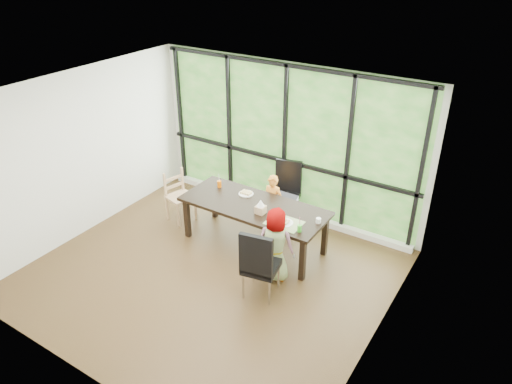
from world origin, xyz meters
TOP-DOWN VIEW (x-y plane):
  - ground at (0.00, 0.00)m, footprint 5.00×5.00m
  - back_wall at (0.00, 2.25)m, footprint 5.00×0.00m
  - foliage_backdrop at (0.00, 2.23)m, footprint 4.80×0.02m
  - window_mullions at (0.00, 2.19)m, footprint 4.80×0.06m
  - window_sill at (0.00, 2.15)m, footprint 4.80×0.12m
  - dining_table at (0.15, 0.99)m, footprint 2.33×0.95m
  - chair_window_leather at (0.19, 1.91)m, footprint 0.55×0.55m
  - chair_interior_leather at (0.88, 0.03)m, footprint 0.54×0.54m
  - chair_end_beech at (-1.36, 0.97)m, footprint 0.49×0.51m
  - child_toddler at (0.15, 1.56)m, footprint 0.37×0.25m
  - child_older at (0.84, 0.46)m, footprint 0.61×0.46m
  - placemat at (0.81, 0.77)m, footprint 0.51×0.38m
  - plate_far at (-0.14, 1.21)m, footprint 0.24×0.24m
  - plate_near at (0.82, 0.76)m, footprint 0.26×0.26m
  - orange_cup at (-0.66, 1.18)m, footprint 0.07×0.07m
  - green_cup at (1.10, 0.69)m, footprint 0.07×0.07m
  - white_mug at (1.23, 1.04)m, footprint 0.08×0.08m
  - tissue_box at (0.37, 0.83)m, footprint 0.14×0.14m
  - crepe_rolls_far at (-0.14, 1.21)m, footprint 0.20×0.12m
  - crepe_rolls_near at (0.82, 0.76)m, footprint 0.15×0.12m
  - straw_white at (-0.66, 1.18)m, footprint 0.01×0.04m
  - straw_pink at (1.10, 0.69)m, footprint 0.01×0.04m
  - tissue at (0.37, 0.83)m, footprint 0.12×0.12m

SIDE VIEW (x-z plane):
  - ground at x=0.00m, z-range 0.00..0.00m
  - window_sill at x=0.00m, z-range 0.00..0.10m
  - dining_table at x=0.15m, z-range 0.00..0.75m
  - chair_end_beech at x=-1.36m, z-range 0.00..0.90m
  - child_toddler at x=0.15m, z-range 0.00..1.00m
  - chair_window_leather at x=0.19m, z-range 0.00..1.08m
  - chair_interior_leather at x=0.88m, z-range 0.00..1.08m
  - child_older at x=0.84m, z-range 0.00..1.14m
  - placemat at x=0.81m, z-range 0.75..0.76m
  - plate_far at x=-0.14m, z-range 0.75..0.77m
  - plate_near at x=0.82m, z-range 0.75..0.77m
  - crepe_rolls_far at x=-0.14m, z-range 0.77..0.80m
  - crepe_rolls_near at x=0.82m, z-range 0.77..0.80m
  - white_mug at x=1.23m, z-range 0.75..0.83m
  - green_cup at x=1.10m, z-range 0.75..0.85m
  - orange_cup at x=-0.66m, z-range 0.75..0.86m
  - tissue_box at x=0.37m, z-range 0.75..0.87m
  - straw_pink at x=1.10m, z-range 0.80..0.99m
  - straw_white at x=-0.66m, z-range 0.80..1.00m
  - tissue at x=0.37m, z-range 0.87..0.98m
  - back_wall at x=0.00m, z-range -1.15..3.85m
  - foliage_backdrop at x=0.00m, z-range 0.03..2.67m
  - window_mullions at x=0.00m, z-range 0.03..2.67m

